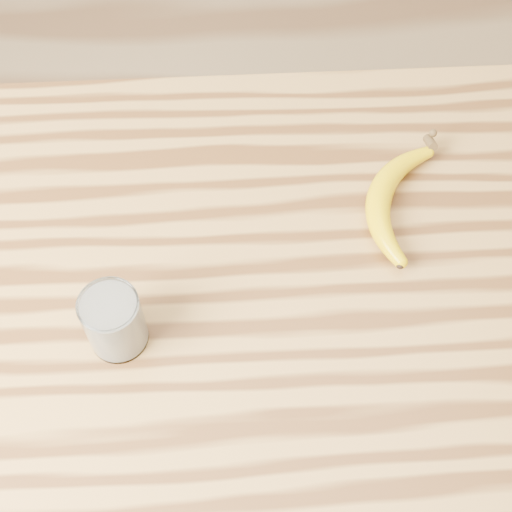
{
  "coord_description": "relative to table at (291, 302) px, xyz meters",
  "views": [
    {
      "loc": [
        -0.09,
        -0.56,
        1.82
      ],
      "look_at": [
        -0.06,
        -0.0,
        0.93
      ],
      "focal_mm": 50.0,
      "sensor_mm": 36.0,
      "label": 1
    }
  ],
  "objects": [
    {
      "name": "room",
      "position": [
        0.0,
        0.0,
        0.58
      ],
      "size": [
        4.04,
        4.04,
        2.7
      ],
      "color": "olive",
      "rests_on": "ground"
    },
    {
      "name": "banana",
      "position": [
        0.14,
        0.1,
        0.15
      ],
      "size": [
        0.23,
        0.35,
        0.04
      ],
      "primitive_type": null,
      "rotation": [
        0.0,
        0.0,
        -0.36
      ],
      "color": "#D0A800",
      "rests_on": "table"
    },
    {
      "name": "table",
      "position": [
        0.0,
        0.0,
        0.0
      ],
      "size": [
        1.2,
        0.8,
        0.9
      ],
      "color": "olive",
      "rests_on": "ground"
    },
    {
      "name": "smoothie_glass",
      "position": [
        -0.26,
        -0.11,
        0.18
      ],
      "size": [
        0.08,
        0.08,
        0.1
      ],
      "color": "white",
      "rests_on": "table"
    }
  ]
}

